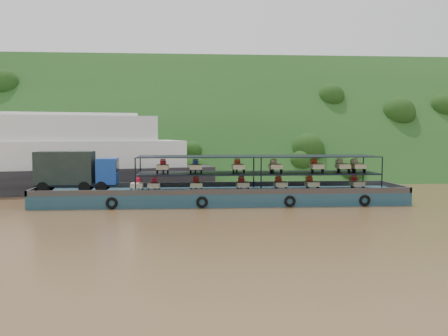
{
  "coord_description": "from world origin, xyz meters",
  "views": [
    {
      "loc": [
        -5.92,
        -47.39,
        6.73
      ],
      "look_at": [
        -2.0,
        3.0,
        3.2
      ],
      "focal_mm": 40.0,
      "sensor_mm": 36.0,
      "label": 1
    }
  ],
  "objects": [
    {
      "name": "ground",
      "position": [
        0.0,
        0.0,
        0.0
      ],
      "size": [
        160.0,
        160.0,
        0.0
      ],
      "primitive_type": "plane",
      "color": "brown",
      "rests_on": "ground"
    },
    {
      "name": "cargo_barge",
      "position": [
        -4.17,
        0.53,
        1.27
      ],
      "size": [
        35.0,
        7.18,
        5.02
      ],
      "color": "#163D4D",
      "rests_on": "ground"
    },
    {
      "name": "passenger_ferry",
      "position": [
        -25.44,
        12.05,
        3.93
      ],
      "size": [
        46.21,
        21.97,
        9.08
      ],
      "rotation": [
        0.0,
        0.0,
        0.25
      ],
      "color": "black",
      "rests_on": "ground"
    },
    {
      "name": "hillside",
      "position": [
        0.0,
        36.0,
        0.0
      ],
      "size": [
        140.0,
        39.6,
        39.6
      ],
      "primitive_type": "cube",
      "rotation": [
        0.79,
        0.0,
        0.0
      ],
      "color": "#193C15",
      "rests_on": "ground"
    }
  ]
}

